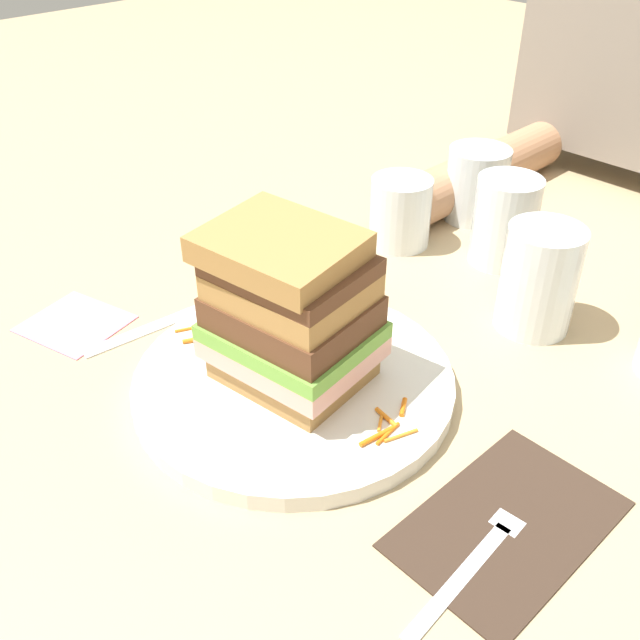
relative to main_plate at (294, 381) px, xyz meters
name	(u,v)px	position (x,y,z in m)	size (l,w,h in m)	color
ground_plane	(287,375)	(-0.02, 0.01, -0.01)	(3.00, 3.00, 0.00)	tan
main_plate	(294,381)	(0.00, 0.00, 0.00)	(0.26, 0.26, 0.01)	white
sandwich	(291,311)	(0.00, 0.00, 0.07)	(0.13, 0.12, 0.13)	#A87A42
carrot_shred_0	(198,339)	(-0.09, -0.03, 0.01)	(0.00, 0.00, 0.03)	orange
carrot_shred_1	(223,346)	(-0.07, -0.02, 0.01)	(0.00, 0.00, 0.03)	orange
carrot_shred_2	(221,322)	(-0.10, 0.00, 0.01)	(0.00, 0.00, 0.03)	orange
carrot_shred_3	(212,333)	(-0.09, -0.01, 0.01)	(0.00, 0.00, 0.03)	orange
carrot_shred_4	(191,328)	(-0.11, -0.02, 0.01)	(0.00, 0.00, 0.03)	orange
carrot_shred_5	(220,342)	(-0.08, -0.02, 0.01)	(0.00, 0.00, 0.03)	orange
carrot_shred_6	(231,343)	(-0.07, -0.01, 0.01)	(0.00, 0.00, 0.03)	orange
carrot_shred_7	(206,326)	(-0.10, -0.01, 0.01)	(0.00, 0.00, 0.03)	orange
carrot_shred_8	(225,338)	(-0.08, -0.01, 0.01)	(0.00, 0.00, 0.03)	orange
carrot_shred_9	(388,434)	(0.10, 0.00, 0.01)	(0.00, 0.00, 0.03)	orange
carrot_shred_10	(404,433)	(0.11, 0.01, 0.01)	(0.00, 0.00, 0.03)	orange
carrot_shred_11	(378,423)	(0.09, 0.01, 0.01)	(0.00, 0.00, 0.02)	orange
carrot_shred_12	(377,436)	(0.10, -0.01, 0.01)	(0.00, 0.00, 0.03)	orange
carrot_shred_13	(386,417)	(0.09, 0.01, 0.01)	(0.00, 0.00, 0.02)	orange
carrot_shred_14	(403,407)	(0.09, 0.03, 0.01)	(0.00, 0.00, 0.02)	orange
napkin_dark	(505,526)	(0.20, 0.00, -0.01)	(0.10, 0.16, 0.00)	#38281E
fork	(488,544)	(0.21, -0.02, 0.00)	(0.03, 0.17, 0.00)	silver
knife	(177,317)	(-0.15, -0.01, -0.01)	(0.03, 0.20, 0.00)	silver
juice_glass	(538,283)	(0.09, 0.22, 0.04)	(0.07, 0.07, 0.10)	white
empty_tumbler_0	(400,212)	(-0.11, 0.26, 0.03)	(0.07, 0.07, 0.08)	silver
empty_tumbler_1	(476,184)	(-0.09, 0.37, 0.04)	(0.07, 0.07, 0.09)	silver
empty_tumbler_2	(505,221)	(0.00, 0.30, 0.04)	(0.07, 0.07, 0.09)	silver
napkin_pink	(75,323)	(-0.21, -0.09, -0.01)	(0.09, 0.08, 0.00)	pink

